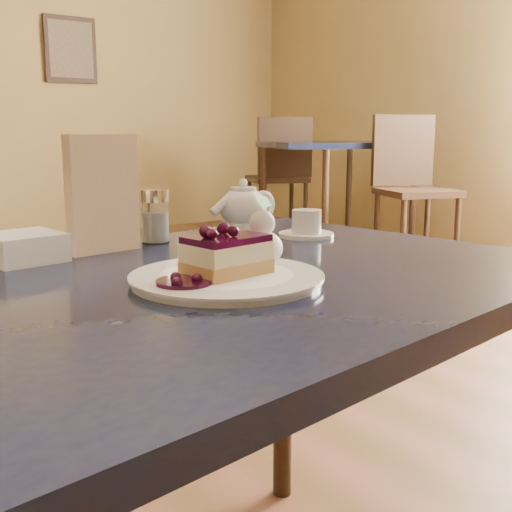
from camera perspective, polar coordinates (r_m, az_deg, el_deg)
main_table at (r=0.97m, az=-4.44°, el=-6.19°), size 1.22×0.90×0.71m
dessert_plate at (r=0.91m, az=-2.62°, el=-2.03°), size 0.27×0.27×0.01m
cheesecake_slice at (r=0.91m, az=-2.64°, el=0.05°), size 0.12×0.09×0.06m
whipped_cream at (r=0.97m, az=0.55°, el=0.72°), size 0.06×0.06×0.06m
berry_sauce at (r=0.86m, az=-6.42°, el=-2.33°), size 0.08×0.08×0.01m
tea_set at (r=1.38m, az=-0.02°, el=3.89°), size 0.21×0.26×0.10m
menu_card at (r=1.16m, az=-13.47°, el=5.38°), size 0.13×0.05×0.21m
sugar_shaker at (r=1.25m, az=-8.98°, el=3.58°), size 0.06×0.06×0.10m
napkin_stack at (r=1.13m, az=-19.99°, el=0.72°), size 0.13×0.13×0.05m
bg_table_far_right at (r=5.16m, az=7.23°, el=1.60°), size 1.37×2.03×1.35m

